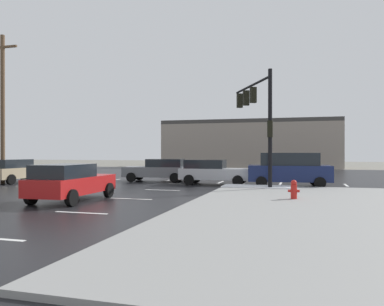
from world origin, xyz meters
name	(u,v)px	position (x,y,z in m)	size (l,w,h in m)	color
ground_plane	(192,182)	(0.00, 0.00, 0.00)	(120.00, 120.00, 0.00)	slate
road_asphalt	(192,182)	(0.00, 0.00, 0.01)	(44.00, 44.00, 0.02)	black
snow_strip_curbside	(259,186)	(5.00, -4.00, 0.17)	(4.00, 1.60, 0.06)	white
lane_markings	(204,184)	(1.20, -1.38, 0.02)	(36.15, 36.15, 0.01)	silver
traffic_signal_mast	(258,110)	(4.82, -2.88, 4.59)	(2.84, 5.46, 6.45)	black
fire_hydrant	(294,189)	(6.97, -9.00, 0.54)	(0.48, 0.26, 0.79)	red
strip_building_background	(251,144)	(0.75, 26.79, 3.15)	(23.16, 8.00, 6.31)	gray
suv_navy	(289,169)	(6.58, -1.99, 1.09)	(4.99, 2.60, 2.03)	#141E47
sedan_grey	(159,170)	(-2.37, -0.35, 0.85)	(4.67, 2.41, 1.58)	slate
sedan_red	(71,182)	(-2.12, -11.44, 0.85)	(2.10, 4.57, 1.58)	#B21919
sedan_silver	(213,171)	(1.87, -1.73, 0.85)	(4.57, 2.10, 1.58)	#B7BABF
sedan_tan	(16,170)	(-11.23, -4.04, 0.85)	(2.23, 4.62, 1.58)	tan
utility_pole_mid	(3,106)	(-11.73, -4.67, 5.14)	(2.20, 0.28, 9.83)	brown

